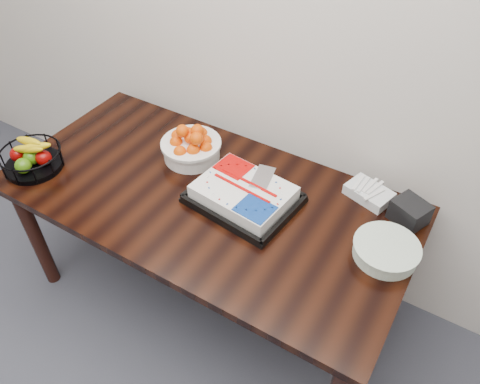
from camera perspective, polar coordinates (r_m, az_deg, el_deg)
The scene contains 7 objects.
table at distance 2.10m, azimuth -4.18°, elevation -1.96°, with size 1.80×0.90×0.75m.
cake_tray at distance 1.98m, azimuth 0.46°, elevation -0.31°, with size 0.47×0.39×0.09m.
tangerine_bowl at distance 2.20m, azimuth -5.99°, elevation 5.87°, with size 0.28×0.28×0.18m.
fruit_basket at distance 2.34m, azimuth -24.10°, elevation 3.88°, with size 0.28×0.28×0.15m.
plate_stack at distance 1.86m, azimuth 17.35°, elevation -6.82°, with size 0.25×0.25×0.06m.
fork_bag at distance 2.08m, azimuth 15.45°, elevation -0.08°, with size 0.22×0.17×0.06m.
napkin_box at distance 2.01m, azimuth 19.97°, elevation -2.32°, with size 0.13×0.12×0.10m, color black.
Camera 1 is at (0.90, 0.81, 2.15)m, focal length 35.00 mm.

